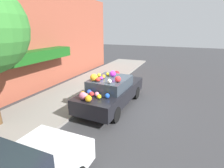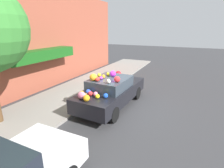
{
  "view_description": "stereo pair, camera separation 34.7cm",
  "coord_description": "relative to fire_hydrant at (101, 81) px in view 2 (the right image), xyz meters",
  "views": [
    {
      "loc": [
        -7.11,
        -2.91,
        3.57
      ],
      "look_at": [
        0.0,
        0.09,
        1.09
      ],
      "focal_mm": 28.0,
      "sensor_mm": 36.0,
      "label": 1
    },
    {
      "loc": [
        -6.97,
        -3.22,
        3.57
      ],
      "look_at": [
        0.0,
        0.09,
        1.09
      ],
      "focal_mm": 28.0,
      "sensor_mm": 36.0,
      "label": 2
    }
  ],
  "objects": [
    {
      "name": "art_car",
      "position": [
        -1.98,
        -1.66,
        0.3
      ],
      "size": [
        4.39,
        1.87,
        1.72
      ],
      "rotation": [
        0.0,
        0.0,
        -0.04
      ],
      "color": "black",
      "rests_on": "ground"
    },
    {
      "name": "building_facade",
      "position": [
        -1.94,
        3.15,
        2.42
      ],
      "size": [
        18.0,
        1.2,
        5.84
      ],
      "color": "#9E4C38",
      "rests_on": "ground"
    },
    {
      "name": "ground_plane",
      "position": [
        -1.94,
        -1.76,
        -0.46
      ],
      "size": [
        60.0,
        60.0,
        0.0
      ],
      "primitive_type": "plane",
      "color": "#38383A"
    },
    {
      "name": "sidewalk_curb",
      "position": [
        -1.94,
        0.94,
        -0.4
      ],
      "size": [
        24.0,
        3.2,
        0.11
      ],
      "color": "gray",
      "rests_on": "ground"
    },
    {
      "name": "fire_hydrant",
      "position": [
        0.0,
        0.0,
        0.0
      ],
      "size": [
        0.2,
        0.2,
        0.7
      ],
      "color": "red",
      "rests_on": "sidewalk_curb"
    }
  ]
}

